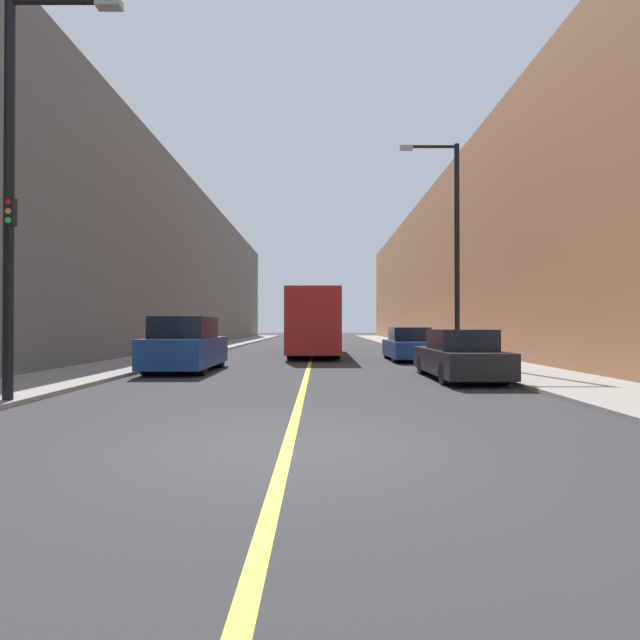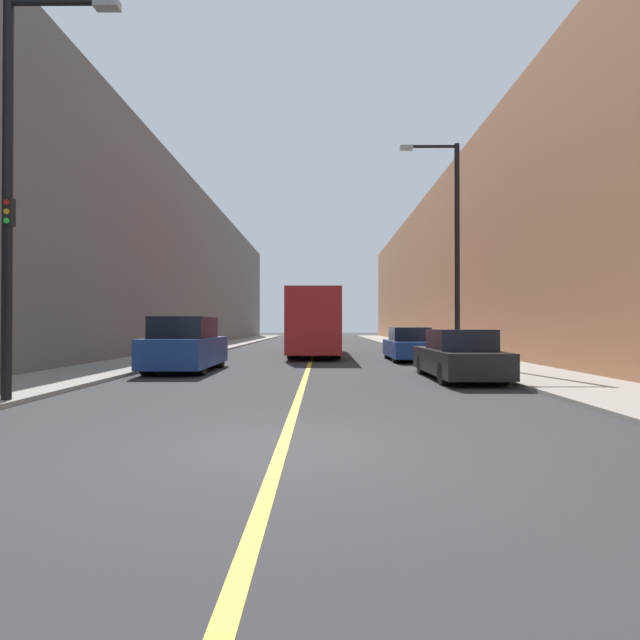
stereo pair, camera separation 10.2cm
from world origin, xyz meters
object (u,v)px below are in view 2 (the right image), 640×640
object	(u,v)px
bus	(315,322)
street_lamp_left	(17,173)
street_lamp_right	(453,240)
car_right_mid	(409,346)
parked_suv_left	(186,346)
traffic_light	(9,290)
car_right_near	(459,357)

from	to	relation	value
bus	street_lamp_left	world-z (taller)	street_lamp_left
street_lamp_left	street_lamp_right	size ratio (longest dim) A/B	0.94
car_right_mid	parked_suv_left	bearing A→B (deg)	-148.83
bus	car_right_mid	distance (m)	6.22
parked_suv_left	traffic_light	bearing A→B (deg)	-101.71
street_lamp_left	street_lamp_right	bearing A→B (deg)	40.41
parked_suv_left	bus	bearing A→B (deg)	65.75
bus	car_right_mid	size ratio (longest dim) A/B	2.50
car_right_near	street_lamp_right	world-z (taller)	street_lamp_right
parked_suv_left	car_right_mid	size ratio (longest dim) A/B	1.06
car_right_near	street_lamp_right	distance (m)	6.61
traffic_light	car_right_near	bearing A→B (deg)	25.00
bus	car_right_near	distance (m)	12.93
bus	traffic_light	bearing A→B (deg)	-109.05
car_right_near	traffic_light	distance (m)	11.39
traffic_light	street_lamp_left	bearing A→B (deg)	50.78
bus	parked_suv_left	distance (m)	10.55
parked_suv_left	street_lamp_left	size ratio (longest dim) A/B	0.57
bus	street_lamp_right	xyz separation A→B (m)	(5.52, -7.19, 3.17)
street_lamp_left	bus	bearing A→B (deg)	71.09
car_right_mid	traffic_light	bearing A→B (deg)	-128.96
car_right_mid	bus	bearing A→B (deg)	134.10
car_right_near	street_lamp_right	xyz separation A→B (m)	(1.13, 4.93, 4.26)
bus	parked_suv_left	world-z (taller)	bus
car_right_near	street_lamp_left	size ratio (longest dim) A/B	0.58
street_lamp_left	traffic_light	size ratio (longest dim) A/B	2.02
bus	street_lamp_right	bearing A→B (deg)	-52.47
bus	street_lamp_left	distance (m)	17.97
street_lamp_right	traffic_light	world-z (taller)	street_lamp_right
bus	traffic_light	world-z (taller)	traffic_light
street_lamp_right	traffic_light	bearing A→B (deg)	-139.50
parked_suv_left	street_lamp_right	size ratio (longest dim) A/B	0.54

